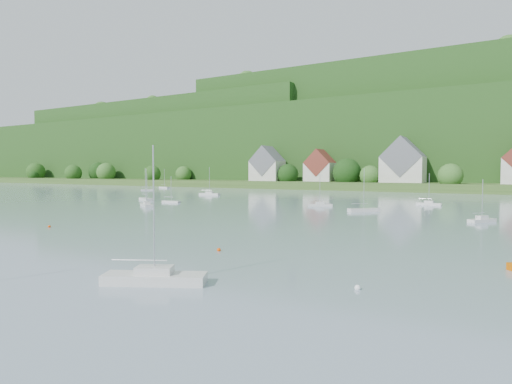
# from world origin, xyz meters

# --- Properties ---
(far_shore_strip) EXTENTS (600.00, 60.00, 3.00)m
(far_shore_strip) POSITION_xyz_m (0.00, 200.00, 1.50)
(far_shore_strip) COLOR #33511E
(far_shore_strip) RESTS_ON ground
(forested_ridge) EXTENTS (620.00, 181.22, 69.89)m
(forested_ridge) POSITION_xyz_m (0.39, 268.57, 22.89)
(forested_ridge) COLOR #204315
(forested_ridge) RESTS_ON ground
(village_building_0) EXTENTS (14.00, 10.40, 16.00)m
(village_building_0) POSITION_xyz_m (-55.00, 187.00, 9.51)
(village_building_0) COLOR beige
(village_building_0) RESTS_ON far_shore_strip
(village_building_1) EXTENTS (12.00, 9.36, 14.00)m
(village_building_1) POSITION_xyz_m (-30.00, 189.00, 8.75)
(village_building_1) COLOR beige
(village_building_1) RESTS_ON far_shore_strip
(village_building_2) EXTENTS (16.00, 11.44, 18.00)m
(village_building_2) POSITION_xyz_m (5.00, 188.00, 10.27)
(village_building_2) COLOR beige
(village_building_2) RESTS_ON far_shore_strip
(near_sailboat_3) EXTENTS (6.97, 4.79, 9.24)m
(near_sailboat_3) POSITION_xyz_m (20.75, 33.58, 0.47)
(near_sailboat_3) COLOR silver
(near_sailboat_3) RESTS_ON ground
(mooring_buoy_2) EXTENTS (0.38, 0.38, 0.38)m
(mooring_buoy_2) POSITION_xyz_m (17.60, 45.48, 0.00)
(mooring_buoy_2) COLOR #F44801
(mooring_buoy_2) RESTS_ON ground
(mooring_buoy_3) EXTENTS (0.37, 0.37, 0.37)m
(mooring_buoy_3) POSITION_xyz_m (-11.87, 48.12, 0.00)
(mooring_buoy_3) COLOR #F44801
(mooring_buoy_3) RESTS_ON ground
(mooring_buoy_4) EXTENTS (0.40, 0.40, 0.40)m
(mooring_buoy_4) POSITION_xyz_m (32.90, 39.02, 0.00)
(mooring_buoy_4) COLOR white
(mooring_buoy_4) RESTS_ON ground
(far_sailboat_cluster) EXTENTS (198.59, 79.27, 8.71)m
(far_sailboat_cluster) POSITION_xyz_m (15.67, 116.96, 0.38)
(far_sailboat_cluster) COLOR silver
(far_sailboat_cluster) RESTS_ON ground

